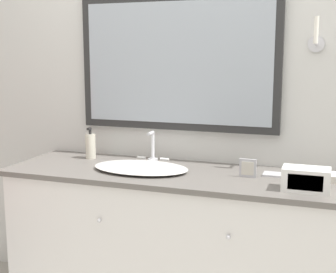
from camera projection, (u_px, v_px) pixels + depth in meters
The scene contains 8 objects.
wall_back at pixel (196, 98), 2.86m from camera, with size 8.00×0.18×2.55m.
vanity_counter at pixel (179, 248), 2.69m from camera, with size 1.99×0.62×0.90m.
sink_basin at pixel (141, 167), 2.66m from camera, with size 0.56×0.40×0.20m.
soap_bottle at pixel (91, 146), 2.96m from camera, with size 0.06×0.06×0.20m.
appliance_box at pixel (306, 179), 2.25m from camera, with size 0.23×0.14×0.11m.
picture_frame at pixel (248, 168), 2.50m from camera, with size 0.09×0.01×0.10m.
hand_towel_near_sink at pixel (325, 177), 2.45m from camera, with size 0.15×0.13×0.04m.
metal_tray at pixel (281, 175), 2.54m from camera, with size 0.19×0.09×0.01m.
Camera 1 is at (0.78, -2.08, 1.54)m, focal length 50.00 mm.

